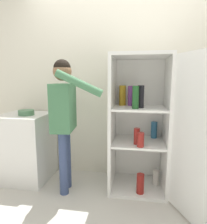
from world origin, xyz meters
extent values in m
plane|color=beige|center=(0.00, 0.00, 0.00)|extent=(12.00, 12.00, 0.00)
cube|color=silver|center=(0.00, 0.98, 1.27)|extent=(7.00, 0.06, 2.55)
cube|color=white|center=(0.25, 0.63, 0.02)|extent=(0.67, 0.59, 0.04)
cube|color=white|center=(0.25, 0.63, 1.60)|extent=(0.67, 0.59, 0.04)
cube|color=white|center=(0.25, 0.91, 0.81)|extent=(0.67, 0.03, 1.55)
cube|color=white|center=(-0.06, 0.63, 0.81)|extent=(0.04, 0.59, 1.55)
cube|color=white|center=(0.57, 0.63, 0.81)|extent=(0.03, 0.59, 1.55)
cube|color=white|center=(0.25, 0.63, 0.58)|extent=(0.60, 0.52, 0.02)
cube|color=white|center=(0.25, 0.63, 1.00)|extent=(0.60, 0.52, 0.02)
cube|color=white|center=(0.75, 0.04, 0.81)|extent=(0.33, 0.63, 1.55)
cylinder|color=#723884|center=(0.14, 0.74, 1.14)|extent=(0.07, 0.07, 0.25)
cylinder|color=beige|center=(0.48, 0.67, 0.13)|extent=(0.08, 0.08, 0.19)
cylinder|color=maroon|center=(0.28, 0.44, 0.68)|extent=(0.08, 0.08, 0.16)
cylinder|color=#B78C1E|center=(0.04, 0.77, 1.14)|extent=(0.08, 0.08, 0.25)
cylinder|color=#1E5123|center=(0.21, 0.49, 1.14)|extent=(0.07, 0.07, 0.25)
cylinder|color=maroon|center=(0.23, 0.53, 0.69)|extent=(0.07, 0.07, 0.19)
cylinder|color=teal|center=(0.45, 0.82, 0.70)|extent=(0.08, 0.08, 0.21)
cylinder|color=black|center=(0.27, 0.57, 1.14)|extent=(0.07, 0.07, 0.26)
cylinder|color=maroon|center=(0.29, 0.44, 0.15)|extent=(0.09, 0.09, 0.23)
cylinder|color=#384770|center=(-0.62, 0.50, 0.38)|extent=(0.10, 0.10, 0.76)
cylinder|color=#384770|center=(-0.60, 0.34, 0.38)|extent=(0.10, 0.10, 0.76)
cube|color=#3F724C|center=(-0.61, 0.42, 1.02)|extent=(0.27, 0.42, 0.54)
sphere|color=#8C6647|center=(-0.61, 0.42, 1.43)|extent=(0.21, 0.21, 0.21)
sphere|color=black|center=(-0.61, 0.42, 1.46)|extent=(0.19, 0.19, 0.19)
cylinder|color=#3F724C|center=(-0.63, 0.64, 1.00)|extent=(0.08, 0.08, 0.50)
cylinder|color=#3F724C|center=(-0.36, 0.22, 1.30)|extent=(0.50, 0.13, 0.29)
cube|color=white|center=(-1.22, 0.63, 0.44)|extent=(0.61, 0.61, 0.89)
cylinder|color=#517F5B|center=(-1.16, 0.57, 0.92)|extent=(0.20, 0.20, 0.07)
camera|label=1|loc=(0.22, -1.74, 1.34)|focal=32.00mm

